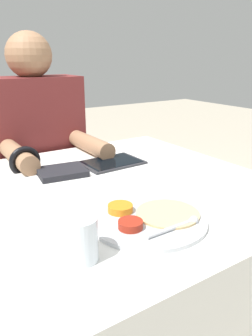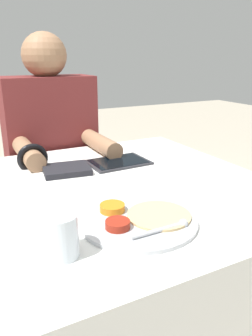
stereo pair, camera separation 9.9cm
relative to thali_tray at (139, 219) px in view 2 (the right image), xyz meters
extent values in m
cube|color=silver|center=(0.03, 0.24, -0.38)|extent=(1.00, 0.95, 0.75)
cylinder|color=#B7BABF|center=(0.00, 0.00, 0.00)|extent=(0.29, 0.29, 0.01)
cylinder|color=orange|center=(-0.04, 0.07, 0.01)|extent=(0.06, 0.06, 0.02)
cylinder|color=maroon|center=(-0.07, -0.02, 0.01)|extent=(0.06, 0.06, 0.02)
cylinder|color=tan|center=(0.05, -0.01, 0.01)|extent=(0.16, 0.16, 0.01)
cylinder|color=#B7BABF|center=(0.01, -0.08, 0.01)|extent=(0.14, 0.01, 0.01)
sphere|color=#B7BABF|center=(0.07, -0.08, 0.01)|extent=(0.02, 0.02, 0.02)
cube|color=silver|center=(-0.05, 0.43, 0.00)|extent=(0.17, 0.14, 0.01)
cube|color=black|center=(-0.05, 0.43, 0.00)|extent=(0.17, 0.15, 0.02)
cube|color=#28282D|center=(0.16, 0.44, 0.00)|extent=(0.22, 0.16, 0.01)
cube|color=black|center=(0.16, 0.44, 0.00)|extent=(0.20, 0.14, 0.00)
cube|color=black|center=(0.01, 0.85, -0.54)|extent=(0.36, 0.22, 0.44)
cube|color=maroon|center=(0.01, 0.85, -0.01)|extent=(0.40, 0.20, 0.61)
sphere|color=#936B4C|center=(0.01, 0.85, 0.38)|extent=(0.19, 0.19, 0.19)
cylinder|color=#936B4C|center=(-0.14, 0.62, 0.03)|extent=(0.07, 0.30, 0.07)
cylinder|color=#936B4C|center=(0.16, 0.62, 0.03)|extent=(0.07, 0.30, 0.07)
torus|color=black|center=(-0.14, 0.53, 0.03)|extent=(0.11, 0.02, 0.11)
cylinder|color=silver|center=(-0.21, -0.05, 0.04)|extent=(0.07, 0.07, 0.09)
camera|label=1|loc=(-0.44, -0.57, 0.37)|focal=35.00mm
camera|label=2|loc=(-0.35, -0.62, 0.37)|focal=35.00mm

